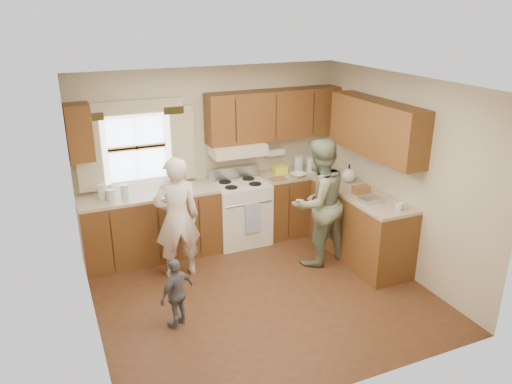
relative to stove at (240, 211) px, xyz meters
name	(u,v)px	position (x,y,z in m)	size (l,w,h in m)	color
room	(262,196)	(-0.30, -1.44, 0.78)	(3.80, 3.80, 3.80)	#462715
kitchen_fixtures	(270,192)	(0.31, -0.36, 0.37)	(3.80, 2.25, 2.15)	#4A270F
stove	(240,211)	(0.00, 0.00, 0.00)	(0.76, 0.67, 1.07)	silver
woman_left	(177,218)	(-1.08, -0.61, 0.32)	(0.58, 0.38, 1.58)	silver
woman_right	(318,203)	(0.70, -0.99, 0.39)	(0.83, 0.65, 1.71)	#203920
child	(177,293)	(-1.39, -1.66, -0.07)	(0.47, 0.19, 0.80)	slate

